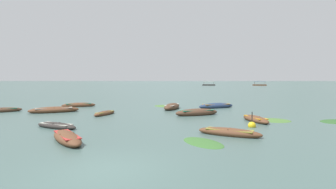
{
  "coord_description": "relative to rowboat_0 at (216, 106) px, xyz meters",
  "views": [
    {
      "loc": [
        2.73,
        -8.55,
        3.08
      ],
      "look_at": [
        0.31,
        25.74,
        1.18
      ],
      "focal_mm": 27.68,
      "sensor_mm": 36.0,
      "label": 1
    }
  ],
  "objects": [
    {
      "name": "mountain_3",
      "position": [
        926.84,
        2366.95,
        173.76
      ],
      "size": [
        1077.04,
        1077.04,
        347.94
      ],
      "primitive_type": "cone",
      "color": "#4C5B56",
      "rests_on": "ground"
    },
    {
      "name": "rowboat_8",
      "position": [
        -4.87,
        -1.46,
        0.02
      ],
      "size": [
        2.09,
        4.21,
        0.76
      ],
      "color": "#4C3323",
      "rests_on": "ground"
    },
    {
      "name": "rowboat_7",
      "position": [
        -0.94,
        -14.55,
        -0.05
      ],
      "size": [
        3.65,
        2.26,
        0.52
      ],
      "color": "brown",
      "rests_on": "ground"
    },
    {
      "name": "ferry_0",
      "position": [
        38.19,
        121.09,
        0.24
      ],
      "size": [
        7.97,
        4.83,
        2.54
      ],
      "color": "brown",
      "rests_on": "ground"
    },
    {
      "name": "rowboat_4",
      "position": [
        -2.4,
        -6.21,
        0.01
      ],
      "size": [
        4.2,
        2.84,
        0.72
      ],
      "color": "#4C3323",
      "rests_on": "ground"
    },
    {
      "name": "rowboat_9",
      "position": [
        1.83,
        -9.45,
        -0.04
      ],
      "size": [
        1.75,
        3.49,
        0.53
      ],
      "color": "brown",
      "rests_on": "ground"
    },
    {
      "name": "rowboat_3",
      "position": [
        -10.57,
        -6.65,
        -0.07
      ],
      "size": [
        1.52,
        3.2,
        0.43
      ],
      "color": "brown",
      "rests_on": "ground"
    },
    {
      "name": "rowboat_6",
      "position": [
        -15.8,
        0.06,
        -0.03
      ],
      "size": [
        3.83,
        2.46,
        0.59
      ],
      "color": "brown",
      "rests_on": "ground"
    },
    {
      "name": "mountain_2",
      "position": [
        -48.08,
        2121.7,
        221.56
      ],
      "size": [
        1947.41,
        1947.41,
        443.54
      ],
      "primitive_type": "cone",
      "color": "slate",
      "rests_on": "ground"
    },
    {
      "name": "mooring_buoy",
      "position": [
        0.97,
        -11.86,
        -0.1
      ],
      "size": [
        0.51,
        0.51,
        1.15
      ],
      "color": "yellow",
      "rests_on": "ground"
    },
    {
      "name": "weed_patch_1",
      "position": [
        -5.66,
        1.34,
        -0.21
      ],
      "size": [
        4.14,
        4.2,
        0.14
      ],
      "primitive_type": "ellipsoid",
      "rotation": [
        0.0,
        0.0,
        2.31
      ],
      "color": "#477033",
      "rests_on": "ground"
    },
    {
      "name": "weed_patch_3",
      "position": [
        3.41,
        -8.89,
        -0.21
      ],
      "size": [
        2.7,
        2.71,
        0.14
      ],
      "primitive_type": "ellipsoid",
      "rotation": [
        0.0,
        0.0,
        0.17
      ],
      "color": "#477033",
      "rests_on": "ground"
    },
    {
      "name": "rowboat_10",
      "position": [
        -11.7,
        -13.05,
        -0.07
      ],
      "size": [
        3.43,
        2.1,
        0.45
      ],
      "color": "#2D2826",
      "rests_on": "ground"
    },
    {
      "name": "rowboat_2",
      "position": [
        -16.02,
        -5.15,
        -0.0
      ],
      "size": [
        4.68,
        3.47,
        0.67
      ],
      "color": "brown",
      "rests_on": "ground"
    },
    {
      "name": "rowboat_0",
      "position": [
        0.0,
        0.0,
        0.0
      ],
      "size": [
        4.47,
        3.2,
        0.68
      ],
      "color": "navy",
      "rests_on": "ground"
    },
    {
      "name": "mountain_1",
      "position": [
        -842.0,
        2400.16,
        147.24
      ],
      "size": [
        817.28,
        817.28,
        294.9
      ],
      "primitive_type": "cone",
      "color": "#4C5B56",
      "rests_on": "ground"
    },
    {
      "name": "rowboat_11",
      "position": [
        -21.18,
        -5.37,
        -0.04
      ],
      "size": [
        3.35,
        3.12,
        0.54
      ],
      "color": "#4C3323",
      "rests_on": "ground"
    },
    {
      "name": "ferry_1",
      "position": [
        9.54,
        120.82,
        0.24
      ],
      "size": [
        7.47,
        3.05,
        2.54
      ],
      "color": "#2D2826",
      "rests_on": "ground"
    },
    {
      "name": "rowboat_5",
      "position": [
        -9.33,
        -16.56,
        -0.03
      ],
      "size": [
        3.15,
        3.59,
        0.57
      ],
      "color": "brown",
      "rests_on": "ground"
    },
    {
      "name": "ground_plane",
      "position": [
        -6.07,
        1479.5,
        -0.21
      ],
      "size": [
        6000.0,
        6000.0,
        0.0
      ],
      "primitive_type": "plane",
      "color": "#425B56"
    },
    {
      "name": "weed_patch_2",
      "position": [
        -2.51,
        -16.38,
        -0.21
      ],
      "size": [
        2.7,
        3.07,
        0.14
      ],
      "primitive_type": "ellipsoid",
      "rotation": [
        0.0,
        0.0,
        0.56
      ],
      "color": "#38662D",
      "rests_on": "ground"
    }
  ]
}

